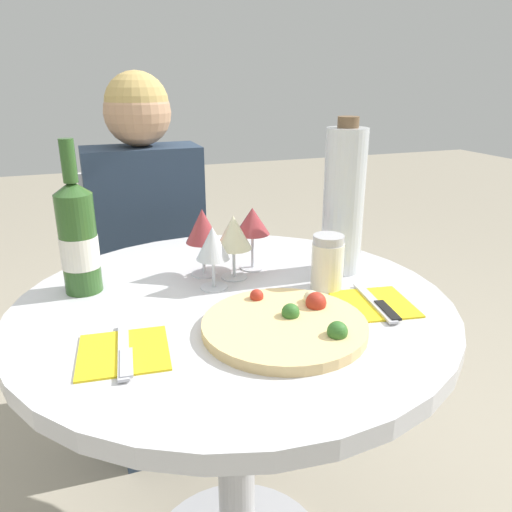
# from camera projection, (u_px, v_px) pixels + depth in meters

# --- Properties ---
(dining_table) EXTENTS (0.91, 0.91, 0.75)m
(dining_table) POSITION_uv_depth(u_px,v_px,m) (234.00, 366.00, 1.10)
(dining_table) COLOR #B2B2B7
(dining_table) RESTS_ON ground_plane
(chair_behind_diner) EXTENTS (0.39, 0.39, 0.88)m
(chair_behind_diner) POSITION_uv_depth(u_px,v_px,m) (150.00, 298.00, 1.80)
(chair_behind_diner) COLOR silver
(chair_behind_diner) RESTS_ON ground_plane
(seated_diner) EXTENTS (0.36, 0.40, 1.21)m
(seated_diner) POSITION_uv_depth(u_px,v_px,m) (153.00, 279.00, 1.65)
(seated_diner) COLOR #28384C
(seated_diner) RESTS_ON ground_plane
(pizza_large) EXTENTS (0.30, 0.30, 0.05)m
(pizza_large) POSITION_uv_depth(u_px,v_px,m) (287.00, 324.00, 0.92)
(pizza_large) COLOR #E5C17F
(pizza_large) RESTS_ON dining_table
(wine_bottle) EXTENTS (0.08, 0.08, 0.33)m
(wine_bottle) POSITION_uv_depth(u_px,v_px,m) (78.00, 238.00, 1.05)
(wine_bottle) COLOR #2D5623
(wine_bottle) RESTS_ON dining_table
(tall_carafe) EXTENTS (0.09, 0.09, 0.36)m
(tall_carafe) POSITION_uv_depth(u_px,v_px,m) (344.00, 201.00, 1.15)
(tall_carafe) COLOR silver
(tall_carafe) RESTS_ON dining_table
(sugar_shaker) EXTENTS (0.07, 0.07, 0.12)m
(sugar_shaker) POSITION_uv_depth(u_px,v_px,m) (327.00, 263.00, 1.08)
(sugar_shaker) COLOR silver
(sugar_shaker) RESTS_ON dining_table
(wine_glass_center) EXTENTS (0.08, 0.08, 0.15)m
(wine_glass_center) POSITION_uv_depth(u_px,v_px,m) (234.00, 233.00, 1.12)
(wine_glass_center) COLOR silver
(wine_glass_center) RESTS_ON dining_table
(wine_glass_front_left) EXTENTS (0.07, 0.07, 0.14)m
(wine_glass_front_left) POSITION_uv_depth(u_px,v_px,m) (213.00, 244.00, 1.07)
(wine_glass_front_left) COLOR silver
(wine_glass_front_left) RESTS_ON dining_table
(wine_glass_back_left) EXTENTS (0.08, 0.08, 0.16)m
(wine_glass_back_left) POSITION_uv_depth(u_px,v_px,m) (203.00, 227.00, 1.14)
(wine_glass_back_left) COLOR silver
(wine_glass_back_left) RESTS_ON dining_table
(wine_glass_back_right) EXTENTS (0.08, 0.08, 0.15)m
(wine_glass_back_right) POSITION_uv_depth(u_px,v_px,m) (252.00, 222.00, 1.18)
(wine_glass_back_right) COLOR silver
(wine_glass_back_right) RESTS_ON dining_table
(place_setting_left) EXTENTS (0.16, 0.19, 0.01)m
(place_setting_left) POSITION_uv_depth(u_px,v_px,m) (124.00, 352.00, 0.84)
(place_setting_left) COLOR yellow
(place_setting_left) RESTS_ON dining_table
(place_setting_right) EXTENTS (0.17, 0.19, 0.01)m
(place_setting_right) POSITION_uv_depth(u_px,v_px,m) (375.00, 304.00, 1.02)
(place_setting_right) COLOR yellow
(place_setting_right) RESTS_ON dining_table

